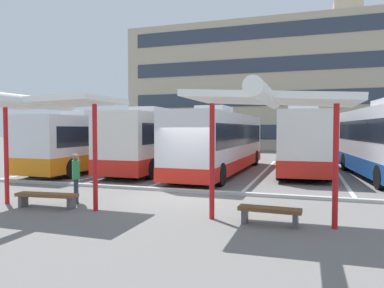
{
  "coord_description": "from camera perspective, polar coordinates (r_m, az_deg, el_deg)",
  "views": [
    {
      "loc": [
        4.36,
        -11.99,
        2.44
      ],
      "look_at": [
        -0.49,
        3.01,
        1.78
      ],
      "focal_mm": 33.58,
      "sensor_mm": 36.0,
      "label": 1
    }
  ],
  "objects": [
    {
      "name": "bench_0",
      "position": [
        12.08,
        -22.06,
        -7.77
      ],
      "size": [
        2.0,
        0.63,
        0.45
      ],
      "color": "brown",
      "rests_on": "ground"
    },
    {
      "name": "ground_plane",
      "position": [
        12.99,
        -2.06,
        -8.42
      ],
      "size": [
        160.0,
        160.0,
        0.0
      ],
      "primitive_type": "plane",
      "color": "slate"
    },
    {
      "name": "lane_stripe_0",
      "position": [
        25.17,
        -16.91,
        -3.24
      ],
      "size": [
        0.16,
        14.0,
        0.01
      ],
      "primitive_type": "cube",
      "color": "white",
      "rests_on": "ground"
    },
    {
      "name": "coach_bus_3",
      "position": [
        21.63,
        16.93,
        0.37
      ],
      "size": [
        3.12,
        11.09,
        3.67
      ],
      "color": "silver",
      "rests_on": "ground"
    },
    {
      "name": "coach_bus_1",
      "position": [
        21.39,
        -5.32,
        0.38
      ],
      "size": [
        2.76,
        11.06,
        3.63
      ],
      "color": "silver",
      "rests_on": "ground"
    },
    {
      "name": "waiting_passenger_0",
      "position": [
        12.4,
        -17.96,
        -4.67
      ],
      "size": [
        0.47,
        0.5,
        1.63
      ],
      "color": "#33384C",
      "rests_on": "ground"
    },
    {
      "name": "lane_stripe_4",
      "position": [
        20.76,
        22.32,
        -4.51
      ],
      "size": [
        0.16,
        14.0,
        0.01
      ],
      "primitive_type": "cube",
      "color": "white",
      "rests_on": "ground"
    },
    {
      "name": "platform_kerb",
      "position": [
        13.92,
        -0.62,
        -7.44
      ],
      "size": [
        44.0,
        0.24,
        0.12
      ],
      "primitive_type": "cube",
      "color": "#ADADA8",
      "rests_on": "ground"
    },
    {
      "name": "coach_bus_0",
      "position": [
        22.7,
        -14.6,
        0.2
      ],
      "size": [
        2.62,
        11.85,
        3.47
      ],
      "color": "silver",
      "rests_on": "ground"
    },
    {
      "name": "lane_stripe_1",
      "position": [
        23.13,
        -8.76,
        -3.66
      ],
      "size": [
        0.16,
        14.0,
        0.01
      ],
      "primitive_type": "cube",
      "color": "white",
      "rests_on": "ground"
    },
    {
      "name": "bench_1",
      "position": [
        9.47,
        12.22,
        -10.51
      ],
      "size": [
        1.6,
        0.51,
        0.45
      ],
      "color": "brown",
      "rests_on": "ground"
    },
    {
      "name": "waiting_shelter_0",
      "position": [
        11.81,
        -22.72,
        5.71
      ],
      "size": [
        4.33,
        4.44,
        3.4
      ],
      "color": "red",
      "rests_on": "ground"
    },
    {
      "name": "terminal_building",
      "position": [
        48.41,
        12.83,
        8.46
      ],
      "size": [
        35.02,
        13.59,
        17.9
      ],
      "color": "tan",
      "rests_on": "ground"
    },
    {
      "name": "waiting_shelter_1",
      "position": [
        9.15,
        12.31,
        6.59
      ],
      "size": [
        4.11,
        4.59,
        3.39
      ],
      "color": "red",
      "rests_on": "ground"
    },
    {
      "name": "coach_bus_2",
      "position": [
        19.97,
        4.75,
        0.24
      ],
      "size": [
        2.74,
        12.49,
        3.59
      ],
      "color": "silver",
      "rests_on": "ground"
    },
    {
      "name": "lane_stripe_3",
      "position": [
        20.83,
        11.3,
        -4.35
      ],
      "size": [
        0.16,
        14.0,
        0.01
      ],
      "primitive_type": "cube",
      "color": "white",
      "rests_on": "ground"
    },
    {
      "name": "lane_stripe_2",
      "position": [
        21.65,
        0.73,
        -4.04
      ],
      "size": [
        0.16,
        14.0,
        0.01
      ],
      "primitive_type": "cube",
      "color": "white",
      "rests_on": "ground"
    }
  ]
}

